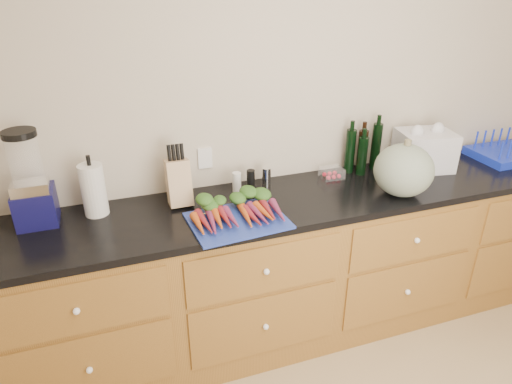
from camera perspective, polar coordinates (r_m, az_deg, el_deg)
name	(u,v)px	position (r m, az deg, el deg)	size (l,w,h in m)	color
wall_back	(301,116)	(2.76, 5.61, 9.44)	(4.10, 0.05, 2.60)	beige
cabinets	(317,264)	(2.87, 7.59, -8.95)	(3.60, 0.64, 0.90)	brown
countertop	(321,196)	(2.63, 8.14, -0.50)	(3.64, 0.62, 0.04)	black
cutting_board	(238,221)	(2.30, -2.30, -3.59)	(0.48, 0.36, 0.01)	navy
carrots	(235,211)	(2.32, -2.63, -2.40)	(0.44, 0.33, 0.06)	#C44E17
squash	(404,170)	(2.65, 17.97, 2.61)	(0.33, 0.33, 0.29)	slate
blender_appliance	(31,185)	(2.45, -26.33, 0.83)	(0.19, 0.19, 0.48)	#0F0E42
paper_towel	(94,190)	(2.46, -19.65, 0.24)	(0.12, 0.12, 0.27)	silver
knife_block	(179,182)	(2.47, -9.65, 1.18)	(0.12, 0.12, 0.25)	tan
grinder_salt	(237,182)	(2.59, -2.42, 1.25)	(0.05, 0.05, 0.11)	silver
grinder_pepper	(251,180)	(2.62, -0.66, 1.55)	(0.05, 0.05, 0.12)	black
canister_chrome	(266,177)	(2.65, 1.30, 1.84)	(0.05, 0.05, 0.12)	white
tomato_box	(332,173)	(2.81, 9.45, 2.34)	(0.13, 0.11, 0.06)	white
bottles	(363,151)	(2.92, 13.21, 5.05)	(0.24, 0.12, 0.29)	black
grocery_bag	(424,150)	(3.07, 20.27, 4.92)	(0.33, 0.26, 0.24)	silver
dish_rack	(506,152)	(3.50, 28.80, 4.39)	(0.43, 0.34, 0.17)	#162CC2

